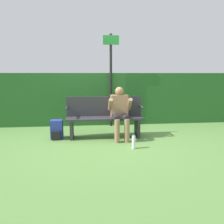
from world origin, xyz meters
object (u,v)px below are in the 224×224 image
(signpost, at_px, (111,75))
(parked_car, at_px, (41,86))
(backpack, at_px, (57,130))
(water_bottle, at_px, (134,142))
(person_seated, at_px, (120,110))
(park_bench, at_px, (105,116))

(signpost, bearing_deg, parked_car, 112.42)
(backpack, distance_m, water_bottle, 1.79)
(backpack, relative_size, signpost, 0.17)
(signpost, bearing_deg, backpack, -140.75)
(person_seated, distance_m, water_bottle, 0.91)
(park_bench, height_order, parked_car, parked_car)
(person_seated, distance_m, signpost, 1.42)
(parked_car, bearing_deg, backpack, -164.27)
(park_bench, bearing_deg, person_seated, -23.08)
(backpack, bearing_deg, person_seated, -4.18)
(person_seated, relative_size, water_bottle, 4.09)
(backpack, bearing_deg, water_bottle, -28.32)
(person_seated, bearing_deg, parked_car, 110.47)
(park_bench, xyz_separation_m, backpack, (-1.08, -0.04, -0.28))
(water_bottle, bearing_deg, backpack, 151.68)
(water_bottle, distance_m, signpost, 2.33)
(park_bench, height_order, signpost, signpost)
(backpack, bearing_deg, park_bench, 1.99)
(signpost, distance_m, parked_car, 9.95)
(signpost, height_order, parked_car, signpost)
(signpost, bearing_deg, person_seated, -86.03)
(person_seated, xyz_separation_m, backpack, (-1.41, 0.10, -0.44))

